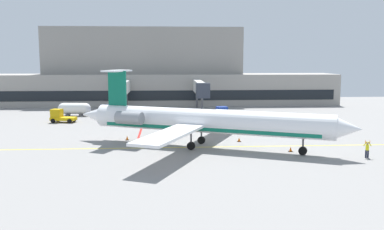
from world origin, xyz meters
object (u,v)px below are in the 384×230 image
object	(u,v)px
fuel_tank	(74,109)
marshaller	(367,149)
belt_loader	(61,116)
regional_jet	(203,121)
pushback_tractor	(218,114)
baggage_tug	(105,112)

from	to	relation	value
fuel_tank	marshaller	size ratio (longest dim) A/B	3.22
belt_loader	fuel_tank	distance (m)	7.72
regional_jet	pushback_tractor	distance (m)	22.48
belt_loader	pushback_tractor	bearing A→B (deg)	2.89
belt_loader	baggage_tug	bearing A→B (deg)	41.59
regional_jet	belt_loader	distance (m)	29.61
baggage_tug	pushback_tractor	size ratio (longest dim) A/B	0.99
belt_loader	marshaller	world-z (taller)	belt_loader
baggage_tug	fuel_tank	size ratio (longest dim) A/B	0.75
regional_jet	pushback_tractor	xyz separation A→B (m)	(4.51, 21.92, -2.07)
pushback_tractor	fuel_tank	bearing A→B (deg)	165.68
regional_jet	fuel_tank	world-z (taller)	regional_jet
marshaller	fuel_tank	bearing A→B (deg)	136.85
regional_jet	fuel_tank	size ratio (longest dim) A/B	5.33
regional_jet	pushback_tractor	world-z (taller)	regional_jet
baggage_tug	fuel_tank	xyz separation A→B (m)	(-5.70, 2.10, 0.30)
regional_jet	marshaller	xyz separation A→B (m)	(16.39, -6.30, -2.14)
belt_loader	fuel_tank	bearing A→B (deg)	85.55
marshaller	belt_loader	bearing A→B (deg)	144.33
belt_loader	marshaller	size ratio (longest dim) A/B	2.29
baggage_tug	fuel_tank	distance (m)	6.08
pushback_tractor	belt_loader	bearing A→B (deg)	-177.11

